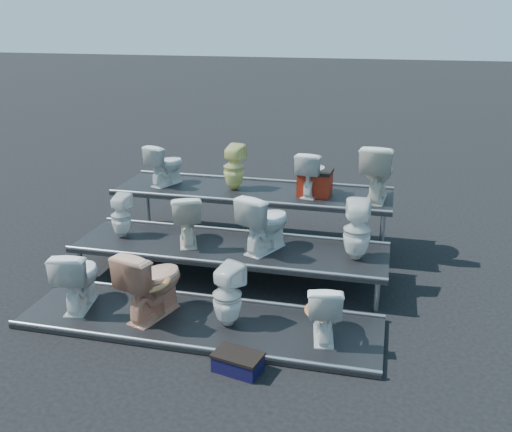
% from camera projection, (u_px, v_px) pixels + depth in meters
% --- Properties ---
extents(ground, '(80.00, 80.00, 0.00)m').
position_uv_depth(ground, '(230.00, 277.00, 7.82)').
color(ground, black).
rests_on(ground, ground).
extents(tier_front, '(4.20, 1.20, 0.06)m').
position_uv_depth(tier_front, '(199.00, 322.00, 6.62)').
color(tier_front, black).
rests_on(tier_front, ground).
extents(tier_mid, '(4.20, 1.20, 0.46)m').
position_uv_depth(tier_mid, '(230.00, 262.00, 7.74)').
color(tier_mid, black).
rests_on(tier_mid, ground).
extents(tier_back, '(4.20, 1.20, 0.86)m').
position_uv_depth(tier_back, '(253.00, 217.00, 8.87)').
color(tier_back, black).
rests_on(tier_back, ground).
extents(toilet_0, '(0.55, 0.81, 0.76)m').
position_uv_depth(toilet_0, '(78.00, 277.00, 6.82)').
color(toilet_0, silver).
rests_on(toilet_0, tier_front).
extents(toilet_1, '(0.70, 0.95, 0.86)m').
position_uv_depth(toilet_1, '(152.00, 282.00, 6.59)').
color(toilet_1, tan).
rests_on(toilet_1, tier_front).
extents(toilet_2, '(0.44, 0.44, 0.73)m').
position_uv_depth(toilet_2, '(227.00, 295.00, 6.41)').
color(toilet_2, silver).
rests_on(toilet_2, tier_front).
extents(toilet_3, '(0.47, 0.71, 0.67)m').
position_uv_depth(toilet_3, '(324.00, 309.00, 6.18)').
color(toilet_3, silver).
rests_on(toilet_3, tier_front).
extents(toilet_4, '(0.29, 0.30, 0.61)m').
position_uv_depth(toilet_4, '(121.00, 216.00, 7.91)').
color(toilet_4, silver).
rests_on(toilet_4, tier_mid).
extents(toilet_5, '(0.62, 0.78, 0.70)m').
position_uv_depth(toilet_5, '(187.00, 218.00, 7.68)').
color(toilet_5, beige).
rests_on(toilet_5, tier_mid).
extents(toilet_6, '(0.72, 0.88, 0.79)m').
position_uv_depth(toilet_6, '(265.00, 222.00, 7.43)').
color(toilet_6, silver).
rests_on(toilet_6, tier_mid).
extents(toilet_7, '(0.36, 0.37, 0.77)m').
position_uv_depth(toilet_7, '(357.00, 230.00, 7.17)').
color(toilet_7, silver).
rests_on(toilet_7, tier_mid).
extents(toilet_8, '(0.58, 0.73, 0.65)m').
position_uv_depth(toilet_8, '(166.00, 164.00, 8.92)').
color(toilet_8, silver).
rests_on(toilet_8, tier_back).
extents(toilet_9, '(0.37, 0.37, 0.69)m').
position_uv_depth(toilet_9, '(234.00, 167.00, 8.67)').
color(toilet_9, '#D9D781').
rests_on(toilet_9, tier_back).
extents(toilet_10, '(0.47, 0.70, 0.67)m').
position_uv_depth(toilet_10, '(312.00, 173.00, 8.41)').
color(toilet_10, silver).
rests_on(toilet_10, tier_back).
extents(toilet_11, '(0.53, 0.84, 0.83)m').
position_uv_depth(toilet_11, '(377.00, 172.00, 8.18)').
color(toilet_11, beige).
rests_on(toilet_11, tier_back).
extents(red_crate, '(0.50, 0.41, 0.34)m').
position_uv_depth(red_crate, '(315.00, 184.00, 8.45)').
color(red_crate, maroon).
rests_on(red_crate, tier_back).
extents(step_stool, '(0.52, 0.38, 0.17)m').
position_uv_depth(step_stool, '(238.00, 363.00, 5.76)').
color(step_stool, black).
rests_on(step_stool, ground).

